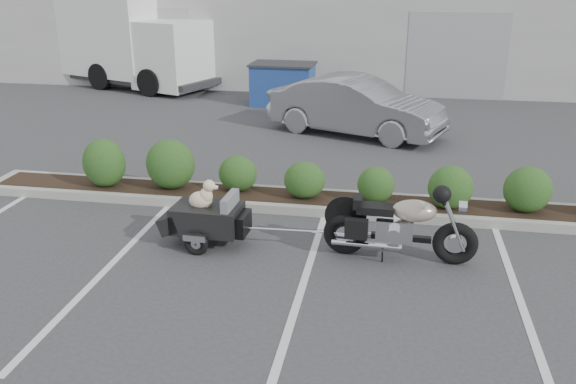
% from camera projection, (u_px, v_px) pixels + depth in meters
% --- Properties ---
extents(ground, '(90.00, 90.00, 0.00)m').
position_uv_depth(ground, '(225.00, 258.00, 8.61)').
color(ground, '#38383A').
rests_on(ground, ground).
extents(planter_kerb, '(12.00, 1.00, 0.15)m').
position_uv_depth(planter_kerb, '(316.00, 202.00, 10.45)').
color(planter_kerb, '#9E9E93').
rests_on(planter_kerb, ground).
extents(building, '(26.00, 10.00, 4.00)m').
position_uv_depth(building, '(342.00, 18.00, 23.61)').
color(building, '#9EA099').
rests_on(building, ground).
extents(motorcycle, '(2.14, 0.72, 1.23)m').
position_uv_depth(motorcycle, '(399.00, 227.00, 8.41)').
color(motorcycle, black).
rests_on(motorcycle, ground).
extents(pet_trailer, '(1.71, 0.95, 1.02)m').
position_uv_depth(pet_trailer, '(207.00, 217.00, 8.91)').
color(pet_trailer, black).
rests_on(pet_trailer, ground).
extents(sedan, '(4.50, 2.89, 1.40)m').
position_uv_depth(sedan, '(356.00, 106.00, 14.72)').
color(sedan, '#9D9DA4').
rests_on(sedan, ground).
extents(dumpster, '(1.89, 1.32, 1.22)m').
position_uv_depth(dumpster, '(283.00, 84.00, 17.99)').
color(dumpster, navy).
rests_on(dumpster, ground).
extents(delivery_truck, '(7.06, 4.41, 3.09)m').
position_uv_depth(delivery_truck, '(124.00, 41.00, 20.68)').
color(delivery_truck, white).
rests_on(delivery_truck, ground).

